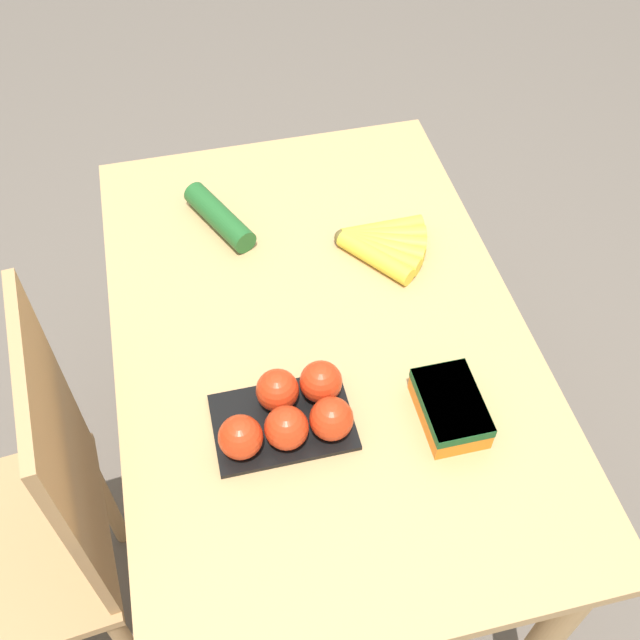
# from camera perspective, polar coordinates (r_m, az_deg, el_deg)

# --- Properties ---
(ground_plane) EXTENTS (12.00, 12.00, 0.00)m
(ground_plane) POSITION_cam_1_polar(r_m,az_deg,el_deg) (2.07, -0.00, -13.75)
(ground_plane) COLOR #665B51
(dining_table) EXTENTS (1.19, 0.78, 0.75)m
(dining_table) POSITION_cam_1_polar(r_m,az_deg,el_deg) (1.53, -0.00, -3.47)
(dining_table) COLOR tan
(dining_table) RESTS_ON ground_plane
(chair) EXTENTS (0.46, 0.44, 1.00)m
(chair) POSITION_cam_1_polar(r_m,az_deg,el_deg) (1.59, -20.89, -14.55)
(chair) COLOR tan
(chair) RESTS_ON ground_plane
(banana_bunch) EXTENTS (0.18, 0.19, 0.04)m
(banana_bunch) POSITION_cam_1_polar(r_m,az_deg,el_deg) (1.57, 4.62, 5.80)
(banana_bunch) COLOR brown
(banana_bunch) RESTS_ON dining_table
(tomato_pack) EXTENTS (0.16, 0.24, 0.09)m
(tomato_pack) POSITION_cam_1_polar(r_m,az_deg,el_deg) (1.28, -2.28, -7.06)
(tomato_pack) COLOR black
(tomato_pack) RESTS_ON dining_table
(carrot_bag) EXTENTS (0.15, 0.10, 0.06)m
(carrot_bag) POSITION_cam_1_polar(r_m,az_deg,el_deg) (1.31, 9.91, -6.51)
(carrot_bag) COLOR orange
(carrot_bag) RESTS_ON dining_table
(cucumber_near) EXTENTS (0.21, 0.13, 0.05)m
(cucumber_near) POSITION_cam_1_polar(r_m,az_deg,el_deg) (1.63, -7.68, 7.79)
(cucumber_near) COLOR #236028
(cucumber_near) RESTS_ON dining_table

